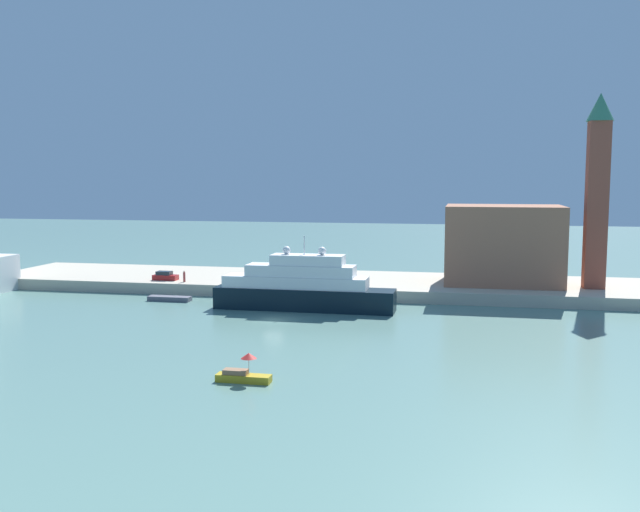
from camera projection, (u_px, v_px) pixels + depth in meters
ground at (273, 320)px, 90.90m from camera, size 400.00×400.00×0.00m
quay_dock at (317, 283)px, 117.05m from camera, size 110.00×21.96×1.78m
large_yacht at (302, 288)px, 98.10m from camera, size 25.21×4.56×10.34m
small_motorboat at (243, 374)px, 63.31m from camera, size 4.98×1.43×2.69m
work_barge at (170, 299)px, 105.39m from camera, size 6.47×1.76×0.70m
harbor_building at (503, 244)px, 110.77m from camera, size 17.78×13.12×12.22m
bell_tower at (597, 184)px, 104.66m from camera, size 3.93×3.93×28.90m
parked_car at (165, 276)px, 114.66m from camera, size 3.98×1.75×1.43m
person_figure at (184, 277)px, 112.35m from camera, size 0.36×0.36×1.80m
mooring_bollard at (352, 286)px, 105.52m from camera, size 0.56×0.56×0.71m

